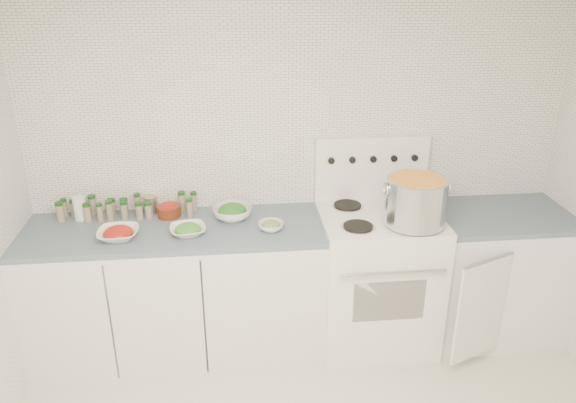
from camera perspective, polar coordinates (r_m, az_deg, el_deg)
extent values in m
cube|color=white|center=(3.71, 1.17, 4.89)|extent=(3.50, 0.02, 2.50)
cube|color=white|center=(3.77, -11.04, -9.08)|extent=(1.85, 0.62, 0.86)
cube|color=#4A626F|center=(3.55, -11.59, -2.92)|extent=(1.85, 0.62, 0.03)
cube|color=white|center=(3.83, 8.91, -7.82)|extent=(0.76, 0.65, 0.92)
cube|color=black|center=(3.55, 10.22, -9.89)|extent=(0.45, 0.01, 0.28)
cylinder|color=silver|center=(3.40, 10.67, -7.15)|extent=(0.65, 0.02, 0.02)
cube|color=white|center=(3.61, 9.36, -1.47)|extent=(0.76, 0.65, 0.01)
cube|color=white|center=(3.80, 8.46, 3.41)|extent=(0.76, 0.06, 0.43)
cylinder|color=silver|center=(3.43, 7.13, -2.57)|extent=(0.21, 0.21, 0.01)
cylinder|color=black|center=(3.43, 7.14, -2.48)|extent=(0.18, 0.18, 0.01)
cylinder|color=silver|center=(3.52, 12.86, -2.26)|extent=(0.21, 0.21, 0.01)
cylinder|color=black|center=(3.52, 12.87, -2.18)|extent=(0.18, 0.18, 0.01)
cylinder|color=silver|center=(3.71, 6.07, -0.44)|extent=(0.21, 0.21, 0.01)
cylinder|color=black|center=(3.71, 6.07, -0.35)|extent=(0.18, 0.18, 0.01)
cylinder|color=silver|center=(3.80, 11.39, -0.20)|extent=(0.21, 0.21, 0.01)
cylinder|color=black|center=(3.80, 11.39, -0.12)|extent=(0.18, 0.18, 0.01)
cylinder|color=black|center=(3.68, 4.41, 4.17)|extent=(0.04, 0.02, 0.04)
cylinder|color=black|center=(3.71, 6.55, 4.23)|extent=(0.04, 0.02, 0.04)
cylinder|color=black|center=(3.74, 8.65, 4.28)|extent=(0.04, 0.02, 0.04)
cylinder|color=black|center=(3.78, 10.71, 4.33)|extent=(0.04, 0.02, 0.04)
cylinder|color=black|center=(3.82, 12.73, 4.37)|extent=(0.04, 0.02, 0.04)
cube|color=white|center=(4.13, 20.06, -7.04)|extent=(0.89, 0.62, 0.86)
cube|color=#4A626F|center=(3.94, 20.95, -1.36)|extent=(0.89, 0.62, 0.03)
cube|color=white|center=(3.74, 19.01, -10.35)|extent=(0.38, 0.17, 0.70)
cylinder|color=silver|center=(3.46, 12.84, 0.04)|extent=(0.37, 0.37, 0.28)
cylinder|color=orange|center=(3.41, 13.03, 1.99)|extent=(0.33, 0.33, 0.03)
torus|color=silver|center=(3.37, 9.91, 1.23)|extent=(0.01, 0.09, 0.09)
torus|color=silver|center=(3.49, 15.93, 1.44)|extent=(0.01, 0.09, 0.09)
imported|color=white|center=(3.48, -16.86, -3.19)|extent=(0.24, 0.24, 0.06)
ellipsoid|color=#A3230E|center=(3.47, -16.89, -3.01)|extent=(0.17, 0.17, 0.08)
imported|color=white|center=(3.43, -10.13, -2.91)|extent=(0.25, 0.25, 0.05)
ellipsoid|color=#357B28|center=(3.43, -10.14, -2.74)|extent=(0.15, 0.15, 0.07)
imported|color=white|center=(3.60, -5.66, -1.16)|extent=(0.28, 0.28, 0.08)
ellipsoid|color=#20611B|center=(3.59, -5.68, -0.85)|extent=(0.18, 0.18, 0.08)
imported|color=white|center=(3.44, -1.74, -2.53)|extent=(0.21, 0.21, 0.05)
ellipsoid|color=#21431B|center=(3.43, -1.74, -2.33)|extent=(0.11, 0.11, 0.05)
cylinder|color=#602310|center=(3.69, -12.00, -0.95)|extent=(0.15, 0.15, 0.07)
ellipsoid|color=#B8250C|center=(3.68, -12.03, -0.57)|extent=(0.11, 0.11, 0.05)
cylinder|color=white|center=(3.79, -20.39, -0.63)|extent=(0.10, 0.10, 0.16)
cylinder|color=#A39C8A|center=(3.77, -13.77, -0.28)|extent=(0.09, 0.09, 0.11)
cylinder|color=gray|center=(3.89, -21.76, -0.68)|extent=(0.04, 0.04, 0.10)
cylinder|color=#134415|center=(3.87, -21.89, 0.12)|extent=(0.04, 0.04, 0.02)
cylinder|color=gray|center=(3.87, -20.92, -0.75)|extent=(0.04, 0.04, 0.09)
cylinder|color=#134415|center=(3.85, -21.04, 0.00)|extent=(0.04, 0.04, 0.02)
cylinder|color=gray|center=(3.83, -19.21, -0.50)|extent=(0.05, 0.05, 0.12)
cylinder|color=#134415|center=(3.81, -19.35, 0.45)|extent=(0.05, 0.05, 0.02)
cylinder|color=gray|center=(3.82, -17.45, -0.60)|extent=(0.05, 0.05, 0.09)
cylinder|color=#134415|center=(3.80, -17.54, 0.12)|extent=(0.05, 0.05, 0.02)
cylinder|color=gray|center=(3.79, -16.27, -0.61)|extent=(0.05, 0.05, 0.09)
cylinder|color=#134415|center=(3.77, -16.36, 0.15)|extent=(0.05, 0.05, 0.02)
cylinder|color=gray|center=(3.78, -15.01, -0.32)|extent=(0.04, 0.04, 0.12)
cylinder|color=#134415|center=(3.75, -15.11, 0.64)|extent=(0.04, 0.04, 0.02)
cylinder|color=gray|center=(3.74, -9.53, -0.09)|extent=(0.04, 0.04, 0.11)
cylinder|color=#134415|center=(3.72, -9.60, 0.83)|extent=(0.04, 0.04, 0.02)
cylinder|color=gray|center=(3.74, -10.70, -0.14)|extent=(0.05, 0.05, 0.12)
cylinder|color=#134415|center=(3.71, -10.77, 0.83)|extent=(0.05, 0.05, 0.02)
cylinder|color=gray|center=(3.82, -22.13, -1.11)|extent=(0.05, 0.05, 0.11)
cylinder|color=#134415|center=(3.79, -22.28, -0.22)|extent=(0.05, 0.05, 0.02)
cylinder|color=gray|center=(3.75, -19.68, -1.22)|extent=(0.04, 0.04, 0.11)
cylinder|color=#134415|center=(3.72, -19.81, -0.34)|extent=(0.05, 0.05, 0.02)
cylinder|color=gray|center=(3.73, -18.54, -1.19)|extent=(0.04, 0.04, 0.11)
cylinder|color=#134415|center=(3.70, -18.66, -0.32)|extent=(0.04, 0.04, 0.02)
cylinder|color=gray|center=(3.73, -17.65, -1.00)|extent=(0.04, 0.04, 0.11)
cylinder|color=#134415|center=(3.70, -17.78, -0.06)|extent=(0.04, 0.04, 0.02)
cylinder|color=gray|center=(3.72, -16.29, -0.99)|extent=(0.04, 0.04, 0.10)
cylinder|color=#134415|center=(3.69, -16.39, -0.14)|extent=(0.05, 0.05, 0.02)
cylinder|color=gray|center=(3.69, -14.87, -1.06)|extent=(0.04, 0.04, 0.10)
cylinder|color=#134415|center=(3.67, -14.96, -0.25)|extent=(0.05, 0.05, 0.02)
cylinder|color=gray|center=(3.69, -13.98, -0.99)|extent=(0.05, 0.05, 0.09)
cylinder|color=#134415|center=(3.67, -14.06, -0.21)|extent=(0.05, 0.05, 0.02)
cylinder|color=gray|center=(3.64, -9.95, -0.81)|extent=(0.04, 0.04, 0.11)
cylinder|color=#134415|center=(3.61, -10.02, 0.14)|extent=(0.04, 0.04, 0.02)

